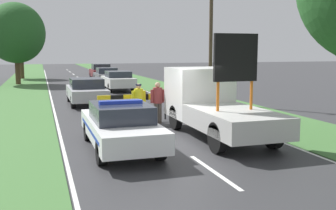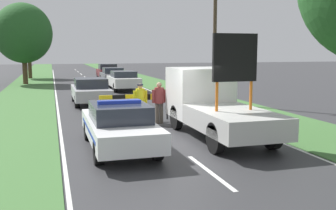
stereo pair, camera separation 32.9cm
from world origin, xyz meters
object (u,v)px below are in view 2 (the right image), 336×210
road_barrier (138,99)px  queued_car_wagon_maroon (108,72)px  police_car (119,125)px  traffic_cone_centre_front (184,109)px  utility_pole (215,30)px  roadside_tree_near_left (29,41)px  pedestrian_civilian (159,99)px  traffic_cone_near_police (110,114)px  queued_car_van_white (123,80)px  queued_car_suv_grey (113,75)px  queued_car_sedan_silver (91,91)px  work_truck (212,102)px  police_officer (140,100)px  roadside_tree_near_right (23,33)px

road_barrier → queued_car_wagon_maroon: (2.08, 24.33, -0.10)m
police_car → traffic_cone_centre_front: size_ratio=8.65×
road_barrier → police_car: bearing=-108.5°
queued_car_wagon_maroon → utility_pole: 20.83m
queued_car_wagon_maroon → roadside_tree_near_left: roadside_tree_near_left is taller
pedestrian_civilian → traffic_cone_near_police: 2.21m
pedestrian_civilian → queued_car_van_white: pedestrian_civilian is taller
pedestrian_civilian → queued_car_suv_grey: 19.38m
queued_car_van_white → queued_car_suv_grey: (0.04, 5.54, 0.02)m
queued_car_sedan_silver → utility_pole: bearing=163.4°
work_truck → traffic_cone_near_police: (-3.07, 3.56, -0.84)m
police_officer → queued_car_suv_grey: police_officer is taller
traffic_cone_near_police → queued_car_sedan_silver: size_ratio=0.14×
traffic_cone_centre_front → queued_car_wagon_maroon: 23.48m
traffic_cone_near_police → queued_car_van_white: size_ratio=0.14×
queued_car_wagon_maroon → roadside_tree_near_left: (-7.70, 4.00, 3.10)m
queued_car_sedan_silver → roadside_tree_near_left: bearing=-79.3°
work_truck → police_officer: size_ratio=3.60×
police_officer → queued_car_suv_grey: size_ratio=0.41×
road_barrier → queued_car_suv_grey: (1.73, 18.47, -0.15)m
police_car → queued_car_suv_grey: (3.30, 23.06, 0.06)m
queued_car_suv_grey → utility_pole: (3.44, -14.49, 3.26)m
traffic_cone_near_police → traffic_cone_centre_front: 3.59m
work_truck → utility_pole: bearing=-117.5°
queued_car_suv_grey → work_truck: bearing=90.5°
road_barrier → queued_car_suv_grey: queued_car_suv_grey is taller
traffic_cone_centre_front → queued_car_sedan_silver: 6.35m
traffic_cone_near_police → queued_car_sedan_silver: bearing=92.5°
road_barrier → roadside_tree_near_left: 29.03m
queued_car_van_white → queued_car_suv_grey: queued_car_suv_grey is taller
traffic_cone_near_police → queued_car_van_white: bearing=77.5°
queued_car_suv_grey → utility_pole: utility_pole is taller
work_truck → queued_car_suv_grey: work_truck is taller
police_car → pedestrian_civilian: pedestrian_civilian is taller
traffic_cone_centre_front → queued_car_van_white: (-0.68, 12.08, 0.48)m
roadside_tree_near_left → pedestrian_civilian: bearing=-77.8°
road_barrier → queued_car_sedan_silver: queued_car_sedan_silver is taller
police_officer → queued_car_sedan_silver: (-1.36, 6.58, -0.22)m
pedestrian_civilian → queued_car_van_white: bearing=112.8°
police_car → queued_car_suv_grey: police_car is taller
roadside_tree_near_left → queued_car_sedan_silver: bearing=-79.3°
traffic_cone_near_police → roadside_tree_near_left: 28.77m
pedestrian_civilian → traffic_cone_near_police: bearing=177.9°
road_barrier → utility_pole: size_ratio=0.41×
police_officer → roadside_tree_near_right: 22.46m
roadside_tree_near_left → utility_pole: 26.63m
pedestrian_civilian → traffic_cone_centre_front: bearing=72.9°
utility_pole → police_car: bearing=-128.2°
queued_car_sedan_silver → queued_car_van_white: 7.64m
roadside_tree_near_left → roadside_tree_near_right: bearing=-90.4°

